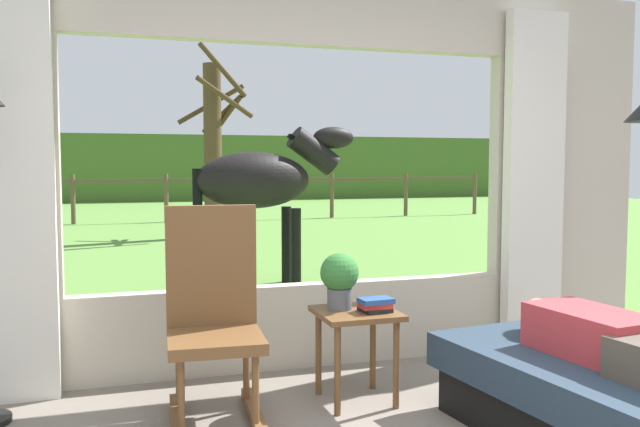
# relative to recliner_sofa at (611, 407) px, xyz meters

# --- Properties ---
(back_wall_with_window) EXTENTS (5.20, 0.12, 2.55)m
(back_wall_with_window) POSITION_rel_recliner_sofa_xyz_m (-1.02, 1.71, 1.03)
(back_wall_with_window) COLOR #BCB29E
(back_wall_with_window) RESTS_ON ground_plane
(curtain_panel_left) EXTENTS (0.44, 0.10, 2.40)m
(curtain_panel_left) POSITION_rel_recliner_sofa_xyz_m (-2.71, 1.57, 0.98)
(curtain_panel_left) COLOR silver
(curtain_panel_left) RESTS_ON ground_plane
(curtain_panel_right) EXTENTS (0.44, 0.10, 2.40)m
(curtain_panel_right) POSITION_rel_recliner_sofa_xyz_m (0.67, 1.57, 0.98)
(curtain_panel_right) COLOR silver
(curtain_panel_right) RESTS_ON ground_plane
(outdoor_pasture_lawn) EXTENTS (36.00, 21.68, 0.02)m
(outdoor_pasture_lawn) POSITION_rel_recliner_sofa_xyz_m (-1.02, 12.61, -0.21)
(outdoor_pasture_lawn) COLOR #568438
(outdoor_pasture_lawn) RESTS_ON ground_plane
(distant_hill_ridge) EXTENTS (36.00, 2.00, 2.40)m
(distant_hill_ridge) POSITION_rel_recliner_sofa_xyz_m (-1.02, 22.45, 0.98)
(distant_hill_ridge) COLOR #446429
(distant_hill_ridge) RESTS_ON ground_plane
(recliner_sofa) EXTENTS (1.10, 1.80, 0.42)m
(recliner_sofa) POSITION_rel_recliner_sofa_xyz_m (0.00, 0.00, 0.00)
(recliner_sofa) COLOR black
(recliner_sofa) RESTS_ON ground_plane
(reclining_person) EXTENTS (0.41, 1.44, 0.22)m
(reclining_person) POSITION_rel_recliner_sofa_xyz_m (0.00, -0.05, 0.30)
(reclining_person) COLOR #B23338
(reclining_person) RESTS_ON recliner_sofa
(rocking_chair) EXTENTS (0.51, 0.71, 1.12)m
(rocking_chair) POSITION_rel_recliner_sofa_xyz_m (-1.69, 0.99, 0.33)
(rocking_chair) COLOR brown
(rocking_chair) RESTS_ON ground_plane
(side_table) EXTENTS (0.44, 0.44, 0.52)m
(side_table) POSITION_rel_recliner_sofa_xyz_m (-0.89, 0.98, 0.21)
(side_table) COLOR brown
(side_table) RESTS_ON ground_plane
(potted_plant) EXTENTS (0.22, 0.22, 0.32)m
(potted_plant) POSITION_rel_recliner_sofa_xyz_m (-0.97, 1.04, 0.48)
(potted_plant) COLOR #4C5156
(potted_plant) RESTS_ON side_table
(book_stack) EXTENTS (0.19, 0.17, 0.08)m
(book_stack) POSITION_rel_recliner_sofa_xyz_m (-0.80, 0.92, 0.34)
(book_stack) COLOR black
(book_stack) RESTS_ON side_table
(horse) EXTENTS (1.82, 0.65, 1.73)m
(horse) POSITION_rel_recliner_sofa_xyz_m (-0.67, 4.46, 0.94)
(horse) COLOR black
(horse) RESTS_ON outdoor_pasture_lawn
(pasture_tree) EXTENTS (1.29, 1.25, 3.40)m
(pasture_tree) POSITION_rel_recliner_sofa_xyz_m (-0.43, 9.51, 1.48)
(pasture_tree) COLOR #4C3823
(pasture_tree) RESTS_ON outdoor_pasture_lawn
(pasture_fence_line) EXTENTS (16.10, 0.10, 1.10)m
(pasture_fence_line) POSITION_rel_recliner_sofa_xyz_m (-1.02, 12.97, 0.53)
(pasture_fence_line) COLOR brown
(pasture_fence_line) RESTS_ON outdoor_pasture_lawn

